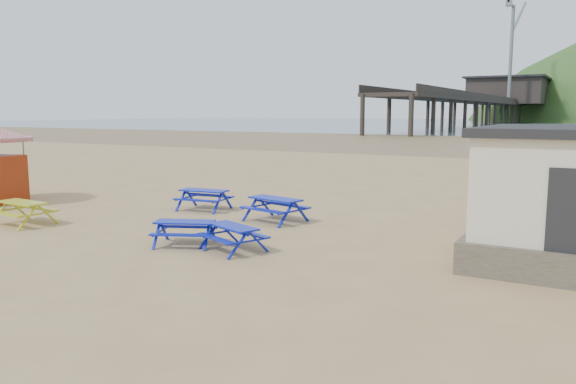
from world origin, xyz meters
The scene contains 10 objects.
ground centered at (0.00, 0.00, 0.00)m, with size 400.00×400.00×0.00m, color tan.
wet_sand centered at (0.00, 55.00, 0.00)m, with size 400.00×400.00×0.00m, color olive.
sea centered at (0.00, 170.00, 0.01)m, with size 400.00×400.00×0.00m, color #4C5F6D.
picnic_table_blue_a centered at (-2.90, 2.19, 0.36)m, with size 1.89×1.59×0.73m.
picnic_table_blue_b centered at (0.42, 1.59, 0.38)m, with size 2.08×1.82×0.76m.
picnic_table_blue_c centered at (7.76, 1.47, 0.35)m, with size 1.99×1.79×0.69m.
picnic_table_blue_d centered at (1.43, -2.26, 0.32)m, with size 1.89×1.72×0.65m.
picnic_table_blue_e centered at (-0.02, -2.38, 0.32)m, with size 1.91×1.75×0.65m.
picnic_table_yellow centered at (-6.20, -2.68, 0.36)m, with size 1.81×1.49×0.72m.
pier centered at (-17.99, 178.23, 5.46)m, with size 24.00×220.00×39.29m.
Camera 1 is at (9.39, -13.72, 3.49)m, focal length 35.00 mm.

